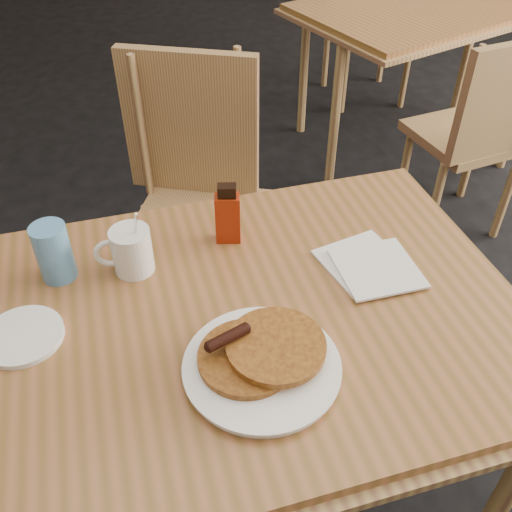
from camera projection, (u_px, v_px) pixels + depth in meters
The scene contains 11 objects.
floor at pixel (257, 489), 1.65m from camera, with size 10.00×10.00×0.00m, color black.
main_table at pixel (227, 329), 1.17m from camera, with size 1.32×0.96×0.75m.
neighbor_table at pixel (420, 15), 2.67m from camera, with size 1.34×1.13×0.75m.
chair_main_far at pixel (197, 182), 1.83m from camera, with size 0.56×0.57×0.96m.
chair_neighbor_near at pixel (482, 124), 2.23m from camera, with size 0.47×0.48×0.88m.
pancake_plate at pixel (261, 361), 1.03m from camera, with size 0.29×0.29×0.07m.
coffee_mug at pixel (131, 250), 1.21m from camera, with size 0.12×0.09×0.16m.
syrup_bottle at pixel (228, 215), 1.28m from camera, with size 0.06×0.04×0.15m.
napkin_stack at pixel (370, 265), 1.25m from camera, with size 0.22×0.23×0.01m.
blue_tumbler at pixel (54, 252), 1.19m from camera, with size 0.07×0.07×0.13m, color #548FC4.
side_saucer at pixel (23, 336), 1.09m from camera, with size 0.16×0.16×0.01m, color white.
Camera 1 is at (-0.15, -0.80, 1.58)m, focal length 40.00 mm.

